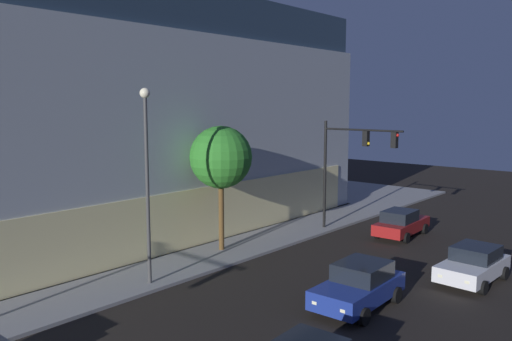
% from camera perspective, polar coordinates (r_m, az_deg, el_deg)
% --- Properties ---
extents(modern_building, '(31.75, 24.71, 14.37)m').
position_cam_1_polar(modern_building, '(38.13, -18.73, 5.70)').
color(modern_building, '#4C4C51').
rests_on(modern_building, ground).
extents(traffic_light_far_corner, '(0.43, 5.35, 6.80)m').
position_cam_1_polar(traffic_light_far_corner, '(31.51, 10.56, 1.76)').
color(traffic_light_far_corner, black).
rests_on(traffic_light_far_corner, sidewalk_corner).
extents(street_lamp_sidewalk, '(0.44, 0.44, 8.50)m').
position_cam_1_polar(street_lamp_sidewalk, '(22.42, -12.04, 0.75)').
color(street_lamp_sidewalk, '#404040').
rests_on(street_lamp_sidewalk, sidewalk_corner).
extents(sidewalk_tree, '(3.33, 3.33, 6.69)m').
position_cam_1_polar(sidewalk_tree, '(27.26, -3.93, 1.43)').
color(sidewalk_tree, brown).
rests_on(sidewalk_tree, sidewalk_corner).
extents(car_blue, '(4.49, 2.31, 1.74)m').
position_cam_1_polar(car_blue, '(21.14, 11.38, -12.37)').
color(car_blue, navy).
rests_on(car_blue, ground).
extents(car_white, '(4.26, 2.31, 1.60)m').
position_cam_1_polar(car_white, '(25.49, 23.00, -9.54)').
color(car_white, silver).
rests_on(car_white, ground).
extents(car_red, '(4.59, 2.15, 1.64)m').
position_cam_1_polar(car_red, '(32.43, 15.80, -5.65)').
color(car_red, maroon).
rests_on(car_red, ground).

